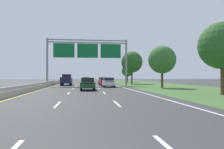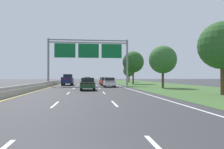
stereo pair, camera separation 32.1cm
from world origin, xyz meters
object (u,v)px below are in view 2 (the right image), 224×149
object	(u,v)px
pickup_truck_navy	(68,80)
car_red_right_lane_sedan	(105,81)
roadside_tree_near	(222,46)
overhead_sign_gantry	(89,53)
roadside_tree_mid	(163,60)
roadside_tree_distant	(129,71)
car_gold_right_lane_sedan	(103,80)
roadside_tree_far	(133,62)
car_grey_centre_lane_sedan	(87,80)
car_white_right_lane_sedan	(109,82)
car_darkgreen_centre_lane_sedan	(88,84)

from	to	relation	value
pickup_truck_navy	car_red_right_lane_sedan	world-z (taller)	pickup_truck_navy
pickup_truck_navy	roadside_tree_near	size ratio (longest dim) A/B	0.79
overhead_sign_gantry	pickup_truck_navy	size ratio (longest dim) A/B	2.79
roadside_tree_near	roadside_tree_mid	bearing A→B (deg)	94.61
overhead_sign_gantry	roadside_tree_distant	xyz separation A→B (m)	(12.14, 23.03, -2.74)
car_gold_right_lane_sedan	roadside_tree_near	size ratio (longest dim) A/B	0.64
roadside_tree_mid	car_red_right_lane_sedan	bearing A→B (deg)	127.61
overhead_sign_gantry	car_red_right_lane_sedan	distance (m)	6.53
roadside_tree_mid	roadside_tree_far	xyz separation A→B (m)	(-0.89, 17.38, 0.80)
car_red_right_lane_sedan	car_gold_right_lane_sedan	world-z (taller)	same
car_grey_centre_lane_sedan	car_white_right_lane_sedan	bearing A→B (deg)	-169.59
car_grey_centre_lane_sedan	car_darkgreen_centre_lane_sedan	xyz separation A→B (m)	(0.07, -30.93, 0.00)
car_white_right_lane_sedan	car_red_right_lane_sedan	bearing A→B (deg)	1.30
car_white_right_lane_sedan	car_red_right_lane_sedan	size ratio (longest dim) A/B	1.00
roadside_tree_mid	roadside_tree_distant	distance (m)	31.75
car_red_right_lane_sedan	pickup_truck_navy	bearing A→B (deg)	78.08
car_darkgreen_centre_lane_sedan	roadside_tree_far	bearing A→B (deg)	-25.98
car_grey_centre_lane_sedan	car_gold_right_lane_sedan	size ratio (longest dim) A/B	1.01
car_darkgreen_centre_lane_sedan	roadside_tree_mid	bearing A→B (deg)	-69.88
overhead_sign_gantry	car_white_right_lane_sedan	world-z (taller)	overhead_sign_gantry
car_grey_centre_lane_sedan	car_darkgreen_centre_lane_sedan	world-z (taller)	same
car_darkgreen_centre_lane_sedan	car_red_right_lane_sedan	size ratio (longest dim) A/B	0.99
car_white_right_lane_sedan	car_darkgreen_centre_lane_sedan	world-z (taller)	same
car_gold_right_lane_sedan	car_white_right_lane_sedan	bearing A→B (deg)	179.48
roadside_tree_far	roadside_tree_distant	xyz separation A→B (m)	(1.79, 14.35, -1.63)
car_red_right_lane_sedan	roadside_tree_distant	xyz separation A→B (m)	(8.85, 21.41, 2.66)
overhead_sign_gantry	car_red_right_lane_sedan	bearing A→B (deg)	26.15
car_red_right_lane_sedan	car_darkgreen_centre_lane_sedan	bearing A→B (deg)	165.38
car_gold_right_lane_sedan	roadside_tree_mid	bearing A→B (deg)	-156.61
car_grey_centre_lane_sedan	car_darkgreen_centre_lane_sedan	size ratio (longest dim) A/B	1.01
car_red_right_lane_sedan	car_white_right_lane_sedan	bearing A→B (deg)	179.24
overhead_sign_gantry	car_red_right_lane_sedan	xyz separation A→B (m)	(3.30, 1.62, -5.40)
roadside_tree_near	roadside_tree_mid	world-z (taller)	roadside_tree_near
car_white_right_lane_sedan	car_darkgreen_centre_lane_sedan	xyz separation A→B (m)	(-3.51, -7.65, 0.00)
car_red_right_lane_sedan	roadside_tree_near	world-z (taller)	roadside_tree_near
car_darkgreen_centre_lane_sedan	overhead_sign_gantry	bearing A→B (deg)	-0.68
roadside_tree_mid	overhead_sign_gantry	bearing A→B (deg)	142.27
roadside_tree_distant	car_red_right_lane_sedan	bearing A→B (deg)	-112.45
overhead_sign_gantry	car_grey_centre_lane_sedan	bearing A→B (deg)	90.72
pickup_truck_navy	car_grey_centre_lane_sedan	world-z (taller)	pickup_truck_navy
car_grey_centre_lane_sedan	car_red_right_lane_sedan	world-z (taller)	same
car_red_right_lane_sedan	roadside_tree_mid	world-z (taller)	roadside_tree_mid
roadside_tree_far	roadside_tree_distant	world-z (taller)	roadside_tree_far
pickup_truck_navy	car_grey_centre_lane_sedan	xyz separation A→B (m)	(3.89, 15.04, -0.26)
pickup_truck_navy	overhead_sign_gantry	bearing A→B (deg)	-126.27
roadside_tree_distant	overhead_sign_gantry	bearing A→B (deg)	-117.81
pickup_truck_navy	roadside_tree_near	world-z (taller)	roadside_tree_near
overhead_sign_gantry	car_red_right_lane_sedan	world-z (taller)	overhead_sign_gantry
car_darkgreen_centre_lane_sedan	roadside_tree_near	bearing A→B (deg)	-125.42
overhead_sign_gantry	pickup_truck_navy	world-z (taller)	overhead_sign_gantry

